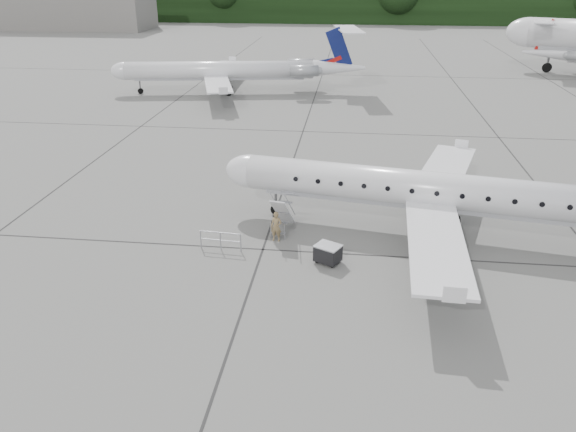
# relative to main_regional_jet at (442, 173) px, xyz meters

# --- Properties ---
(ground) EXTENTS (320.00, 320.00, 0.00)m
(ground) POSITION_rel_main_regional_jet_xyz_m (-2.70, -7.98, -3.59)
(ground) COLOR slate
(ground) RESTS_ON ground
(treeline) EXTENTS (260.00, 4.00, 8.00)m
(treeline) POSITION_rel_main_regional_jet_xyz_m (-2.70, 122.02, 0.41)
(treeline) COLOR black
(treeline) RESTS_ON ground
(terminal_building) EXTENTS (40.00, 14.00, 10.00)m
(terminal_building) POSITION_rel_main_regional_jet_xyz_m (-72.70, 102.02, 1.41)
(terminal_building) COLOR slate
(terminal_building) RESTS_ON ground
(main_regional_jet) EXTENTS (31.01, 24.63, 7.17)m
(main_regional_jet) POSITION_rel_main_regional_jet_xyz_m (0.00, 0.00, 0.00)
(main_regional_jet) COLOR silver
(main_regional_jet) RESTS_ON ground
(airstair) EXTENTS (1.21, 2.31, 2.25)m
(airstair) POSITION_rel_main_regional_jet_xyz_m (-8.56, -0.70, -2.46)
(airstair) COLOR silver
(airstair) RESTS_ON ground
(passenger) EXTENTS (0.66, 0.48, 1.69)m
(passenger) POSITION_rel_main_regional_jet_xyz_m (-8.77, -1.92, -2.74)
(passenger) COLOR olive
(passenger) RESTS_ON ground
(safety_railing) EXTENTS (2.20, 0.26, 1.00)m
(safety_railing) POSITION_rel_main_regional_jet_xyz_m (-11.55, -3.32, -3.09)
(safety_railing) COLOR gray
(safety_railing) RESTS_ON ground
(baggage_cart) EXTENTS (1.50, 1.40, 1.03)m
(baggage_cart) POSITION_rel_main_regional_jet_xyz_m (-5.85, -4.08, -3.07)
(baggage_cart) COLOR black
(baggage_cart) RESTS_ON ground
(bg_regional_left) EXTENTS (30.68, 24.25, 7.30)m
(bg_regional_left) POSITION_rel_main_regional_jet_xyz_m (-20.50, 35.63, 0.06)
(bg_regional_left) COLOR silver
(bg_regional_left) RESTS_ON ground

